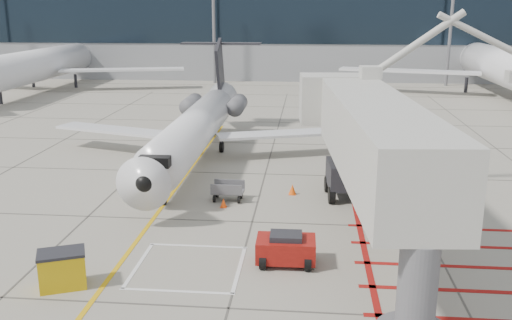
# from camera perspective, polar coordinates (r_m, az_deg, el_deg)

# --- Properties ---
(ground_plane) EXTENTS (260.00, 260.00, 0.00)m
(ground_plane) POSITION_cam_1_polar(r_m,az_deg,el_deg) (23.40, -1.39, -9.77)
(ground_plane) COLOR #9C9786
(ground_plane) RESTS_ON ground
(regional_jet) EXTENTS (21.78, 27.42, 7.17)m
(regional_jet) POSITION_cam_1_polar(r_m,az_deg,el_deg) (34.86, -6.85, 4.66)
(regional_jet) COLOR white
(regional_jet) RESTS_ON ground_plane
(jet_bridge) EXTENTS (11.27, 21.15, 8.18)m
(jet_bridge) POSITION_cam_1_polar(r_m,az_deg,el_deg) (23.61, 11.99, 0.67)
(jet_bridge) COLOR beige
(jet_bridge) RESTS_ON ground_plane
(pushback_tug) EXTENTS (2.33, 1.48, 1.35)m
(pushback_tug) POSITION_cam_1_polar(r_m,az_deg,el_deg) (22.68, 3.01, -8.76)
(pushback_tug) COLOR maroon
(pushback_tug) RESTS_ON ground_plane
(spill_bin) EXTENTS (1.89, 1.60, 1.38)m
(spill_bin) POSITION_cam_1_polar(r_m,az_deg,el_deg) (22.04, -18.80, -10.29)
(spill_bin) COLOR gold
(spill_bin) RESTS_ON ground_plane
(baggage_cart) EXTENTS (1.69, 1.12, 1.04)m
(baggage_cart) POSITION_cam_1_polar(r_m,az_deg,el_deg) (29.86, -2.83, -3.10)
(baggage_cart) COLOR #58575C
(baggage_cart) RESTS_ON ground_plane
(ground_power_unit) EXTENTS (2.78, 2.02, 1.98)m
(ground_power_unit) POSITION_cam_1_polar(r_m,az_deg,el_deg) (29.16, 15.94, -3.17)
(ground_power_unit) COLOR silver
(ground_power_unit) RESTS_ON ground_plane
(cone_nose) EXTENTS (0.33, 0.33, 0.46)m
(cone_nose) POSITION_cam_1_polar(r_m,az_deg,el_deg) (28.96, -3.27, -4.30)
(cone_nose) COLOR #FD490D
(cone_nose) RESTS_ON ground_plane
(cone_side) EXTENTS (0.41, 0.41, 0.56)m
(cone_side) POSITION_cam_1_polar(r_m,az_deg,el_deg) (30.89, 3.66, -2.95)
(cone_side) COLOR #FE570D
(cone_side) RESTS_ON ground_plane
(terminal_building) EXTENTS (180.00, 28.00, 14.00)m
(terminal_building) POSITION_cam_1_polar(r_m,az_deg,el_deg) (91.42, 10.30, 13.10)
(terminal_building) COLOR gray
(terminal_building) RESTS_ON ground_plane
(terminal_glass_band) EXTENTS (180.00, 0.10, 6.00)m
(terminal_glass_band) POSITION_cam_1_polar(r_m,az_deg,el_deg) (77.41, 11.19, 13.47)
(terminal_glass_band) COLOR black
(terminal_glass_band) RESTS_ON ground_plane
(bg_aircraft_b) EXTENTS (33.21, 36.90, 11.07)m
(bg_aircraft_b) POSITION_cam_1_polar(r_m,az_deg,el_deg) (74.40, -20.43, 10.87)
(bg_aircraft_b) COLOR silver
(bg_aircraft_b) RESTS_ON ground_plane
(bg_aircraft_c) EXTENTS (35.76, 39.74, 11.92)m
(bg_aircraft_c) POSITION_cam_1_polar(r_m,az_deg,el_deg) (70.51, 23.44, 10.74)
(bg_aircraft_c) COLOR silver
(bg_aircraft_c) RESTS_ON ground_plane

